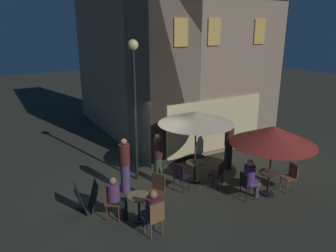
% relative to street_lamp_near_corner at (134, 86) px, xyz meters
% --- Properties ---
extents(ground_plane, '(60.00, 60.00, 0.00)m').
position_rel_street_lamp_near_corner_xyz_m(ground_plane, '(-0.26, -0.47, -3.23)').
color(ground_plane, '#333329').
extents(cafe_building, '(6.40, 9.06, 7.10)m').
position_rel_street_lamp_near_corner_xyz_m(cafe_building, '(2.76, 3.54, 0.32)').
color(cafe_building, gray).
rests_on(cafe_building, ground).
extents(street_lamp_near_corner, '(0.33, 0.33, 4.65)m').
position_rel_street_lamp_near_corner_xyz_m(street_lamp_near_corner, '(0.00, 0.00, 0.00)').
color(street_lamp_near_corner, black).
rests_on(street_lamp_near_corner, ground).
extents(menu_sandwich_board, '(0.68, 0.61, 0.84)m').
position_rel_street_lamp_near_corner_xyz_m(menu_sandwich_board, '(-2.04, -1.13, -2.80)').
color(menu_sandwich_board, black).
rests_on(menu_sandwich_board, ground).
extents(cafe_table_0, '(0.61, 0.61, 0.71)m').
position_rel_street_lamp_near_corner_xyz_m(cafe_table_0, '(1.60, -1.14, -2.76)').
color(cafe_table_0, black).
rests_on(cafe_table_0, ground).
extents(cafe_table_1, '(0.62, 0.62, 0.75)m').
position_rel_street_lamp_near_corner_xyz_m(cafe_table_1, '(3.08, -2.99, -2.73)').
color(cafe_table_1, black).
rests_on(cafe_table_1, ground).
extents(cafe_table_2, '(0.62, 0.62, 0.73)m').
position_rel_street_lamp_near_corner_xyz_m(cafe_table_2, '(-0.97, -2.26, -2.74)').
color(cafe_table_2, black).
rests_on(cafe_table_2, ground).
extents(patio_umbrella_0, '(2.44, 2.44, 2.45)m').
position_rel_street_lamp_near_corner_xyz_m(patio_umbrella_0, '(1.60, -1.14, -0.99)').
color(patio_umbrella_0, black).
rests_on(patio_umbrella_0, ground).
extents(patio_umbrella_1, '(2.54, 2.54, 2.23)m').
position_rel_street_lamp_near_corner_xyz_m(patio_umbrella_1, '(3.08, -2.99, -1.28)').
color(patio_umbrella_1, black).
rests_on(patio_umbrella_1, ground).
extents(cafe_chair_0, '(0.54, 0.54, 0.96)m').
position_rel_street_lamp_near_corner_xyz_m(cafe_chair_0, '(0.82, -1.46, -2.65)').
color(cafe_chair_0, black).
rests_on(cafe_chair_0, ground).
extents(cafe_chair_1, '(0.55, 0.55, 0.91)m').
position_rel_street_lamp_near_corner_xyz_m(cafe_chair_1, '(1.99, -1.90, -2.67)').
color(cafe_chair_1, black).
rests_on(cafe_chair_1, ground).
extents(cafe_chair_2, '(0.44, 0.44, 0.90)m').
position_rel_street_lamp_near_corner_xyz_m(cafe_chair_2, '(3.91, -3.13, -2.70)').
color(cafe_chair_2, brown).
rests_on(cafe_chair_2, ground).
extents(cafe_chair_3, '(0.45, 0.45, 0.86)m').
position_rel_street_lamp_near_corner_xyz_m(cafe_chair_3, '(2.27, -2.87, -2.71)').
color(cafe_chair_3, black).
rests_on(cafe_chair_3, ground).
extents(cafe_chair_4, '(0.43, 0.43, 0.96)m').
position_rel_street_lamp_near_corner_xyz_m(cafe_chair_4, '(-0.92, -3.10, -2.66)').
color(cafe_chair_4, brown).
rests_on(cafe_chair_4, ground).
extents(cafe_chair_5, '(0.59, 0.59, 0.97)m').
position_rel_street_lamp_near_corner_xyz_m(cafe_chair_5, '(-0.20, -1.84, -2.66)').
color(cafe_chair_5, brown).
rests_on(cafe_chair_5, ground).
extents(cafe_chair_6, '(0.58, 0.58, 0.91)m').
position_rel_street_lamp_near_corner_xyz_m(cafe_chair_6, '(-1.59, -1.80, -2.67)').
color(cafe_chair_6, brown).
rests_on(cafe_chair_6, ground).
extents(patron_seated_0, '(0.53, 0.38, 1.29)m').
position_rel_street_lamp_near_corner_xyz_m(patron_seated_0, '(2.41, -2.89, -2.51)').
color(patron_seated_0, '#583F6A').
rests_on(patron_seated_0, ground).
extents(patron_seated_1, '(0.39, 0.55, 1.22)m').
position_rel_street_lamp_near_corner_xyz_m(patron_seated_1, '(-0.92, -2.96, -2.53)').
color(patron_seated_1, '#282447').
rests_on(patron_seated_1, ground).
extents(patron_seated_2, '(0.52, 0.49, 1.22)m').
position_rel_street_lamp_near_corner_xyz_m(patron_seated_2, '(-1.48, -1.89, -2.54)').
color(patron_seated_2, black).
rests_on(patron_seated_2, ground).
extents(patron_standing_3, '(0.34, 0.34, 1.77)m').
position_rel_street_lamp_near_corner_xyz_m(patron_standing_3, '(-0.67, -0.61, -2.34)').
color(patron_standing_3, '#543A6C').
rests_on(patron_standing_3, ground).
extents(patron_standing_4, '(0.33, 0.33, 1.77)m').
position_rel_street_lamp_near_corner_xyz_m(patron_standing_4, '(3.26, -0.87, -2.33)').
color(patron_standing_4, black).
rests_on(patron_standing_4, ground).
extents(patron_standing_5, '(0.31, 0.31, 1.70)m').
position_rel_street_lamp_near_corner_xyz_m(patron_standing_5, '(0.51, -0.57, -2.37)').
color(patron_standing_5, '#364E2E').
rests_on(patron_standing_5, ground).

